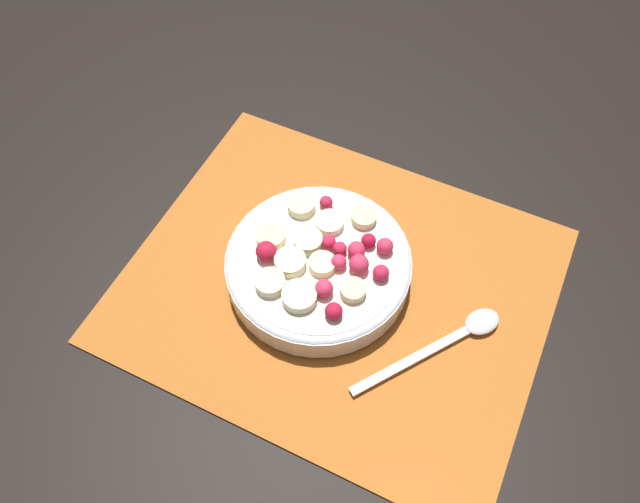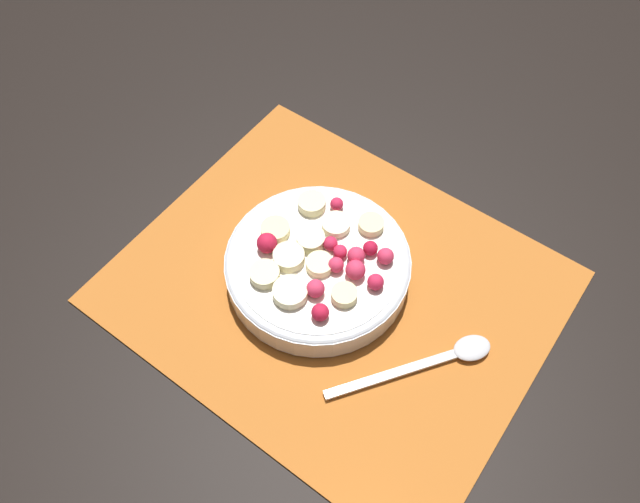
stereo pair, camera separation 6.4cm
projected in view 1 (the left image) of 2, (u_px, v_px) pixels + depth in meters
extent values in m
plane|color=black|center=(338.00, 285.00, 0.67)|extent=(3.00, 3.00, 0.00)
cube|color=#B26023|center=(338.00, 284.00, 0.67)|extent=(0.44, 0.36, 0.01)
cylinder|color=silver|center=(320.00, 264.00, 0.66)|extent=(0.19, 0.19, 0.03)
torus|color=silver|center=(320.00, 258.00, 0.65)|extent=(0.19, 0.19, 0.01)
cylinder|color=white|center=(320.00, 256.00, 0.65)|extent=(0.17, 0.17, 0.00)
cylinder|color=beige|center=(322.00, 264.00, 0.63)|extent=(0.04, 0.04, 0.01)
cylinder|color=#F4EAB7|center=(299.00, 296.00, 0.61)|extent=(0.04, 0.04, 0.01)
cylinder|color=beige|center=(301.00, 205.00, 0.67)|extent=(0.04, 0.04, 0.01)
cylinder|color=beige|center=(367.00, 219.00, 0.66)|extent=(0.04, 0.04, 0.01)
cylinder|color=beige|center=(270.00, 283.00, 0.62)|extent=(0.04, 0.04, 0.01)
cylinder|color=#F4EAB7|center=(308.00, 241.00, 0.65)|extent=(0.04, 0.04, 0.01)
cylinder|color=#F4EAB7|center=(330.00, 223.00, 0.66)|extent=(0.04, 0.04, 0.01)
cylinder|color=beige|center=(353.00, 290.00, 0.61)|extent=(0.04, 0.04, 0.01)
cylinder|color=beige|center=(272.00, 234.00, 0.65)|extent=(0.04, 0.04, 0.01)
cylinder|color=#F4EAB7|center=(290.00, 262.00, 0.63)|extent=(0.04, 0.04, 0.01)
sphere|color=#DB3356|center=(341.00, 264.00, 0.63)|extent=(0.02, 0.02, 0.02)
sphere|color=#DB3356|center=(356.00, 250.00, 0.64)|extent=(0.02, 0.02, 0.02)
sphere|color=#DB3356|center=(359.00, 264.00, 0.63)|extent=(0.02, 0.02, 0.02)
sphere|color=red|center=(266.00, 251.00, 0.63)|extent=(0.02, 0.02, 0.02)
sphere|color=#D12347|center=(381.00, 273.00, 0.62)|extent=(0.02, 0.02, 0.02)
sphere|color=#D12347|center=(329.00, 242.00, 0.64)|extent=(0.02, 0.02, 0.02)
sphere|color=#B21433|center=(369.00, 241.00, 0.64)|extent=(0.02, 0.02, 0.02)
sphere|color=#D12347|center=(326.00, 202.00, 0.67)|extent=(0.01, 0.01, 0.01)
sphere|color=#DB3356|center=(385.00, 246.00, 0.64)|extent=(0.02, 0.02, 0.02)
sphere|color=red|center=(334.00, 311.00, 0.60)|extent=(0.02, 0.02, 0.02)
sphere|color=#DB3356|center=(325.00, 289.00, 0.61)|extent=(0.02, 0.02, 0.02)
sphere|color=#D12347|center=(340.00, 249.00, 0.64)|extent=(0.01, 0.01, 0.01)
cube|color=silver|center=(411.00, 360.00, 0.61)|extent=(0.09, 0.12, 0.00)
ellipsoid|color=silver|center=(482.00, 322.00, 0.63)|extent=(0.04, 0.05, 0.01)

